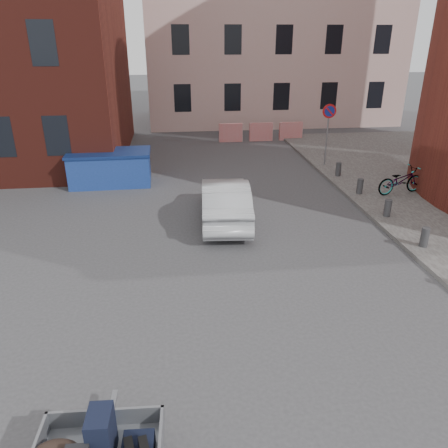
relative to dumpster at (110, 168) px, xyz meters
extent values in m
plane|color=#38383A|center=(3.20, -8.14, -0.67)|extent=(120.00, 120.00, 0.00)
cube|color=beige|center=(9.20, 13.86, 6.33)|extent=(16.00, 8.00, 14.00)
cylinder|color=gray|center=(9.20, 1.36, 0.75)|extent=(0.07, 0.07, 2.60)
cylinder|color=red|center=(9.20, 1.34, 1.80)|extent=(0.60, 0.03, 0.60)
cylinder|color=navy|center=(9.20, 1.32, 1.80)|extent=(0.44, 0.03, 0.44)
cylinder|color=#3A3A3D|center=(9.20, -6.94, -0.27)|extent=(0.22, 0.22, 0.55)
cylinder|color=#3A3A3D|center=(9.20, -4.74, -0.27)|extent=(0.22, 0.22, 0.55)
cylinder|color=#3A3A3D|center=(9.20, -2.54, -0.27)|extent=(0.22, 0.22, 0.55)
cylinder|color=#3A3A3D|center=(9.20, -0.34, -0.27)|extent=(0.22, 0.22, 0.55)
cube|color=red|center=(5.70, 6.86, -0.17)|extent=(1.30, 0.18, 1.00)
cube|color=red|center=(7.40, 6.86, -0.17)|extent=(1.30, 0.18, 1.00)
cube|color=red|center=(9.10, 6.86, -0.17)|extent=(1.30, 0.18, 1.00)
cube|color=slate|center=(2.13, -12.95, -0.03)|extent=(0.09, 1.10, 0.28)
cube|color=slate|center=(1.38, -12.38, -0.03)|extent=(1.60, 0.11, 0.28)
cube|color=slate|center=(1.39, -12.01, -0.27)|extent=(0.11, 0.70, 0.06)
cube|color=black|center=(1.41, -12.86, 0.18)|extent=(0.32, 0.46, 0.70)
ellipsoid|color=blue|center=(1.32, -12.56, -0.05)|extent=(0.37, 0.32, 0.24)
cube|color=black|center=(1.95, -13.09, 0.15)|extent=(0.17, 0.29, 0.13)
cube|color=navy|center=(0.00, 0.00, -0.06)|extent=(3.09, 1.58, 1.22)
cube|color=navy|center=(0.00, 0.00, 0.61)|extent=(3.19, 1.69, 0.10)
imported|color=#A6A9AD|center=(4.03, -4.21, 0.01)|extent=(1.73, 4.23, 1.36)
imported|color=black|center=(10.64, -2.71, -0.05)|extent=(1.98, 1.06, 0.99)
camera|label=1|loc=(2.47, -16.99, 4.81)|focal=35.00mm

